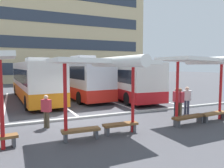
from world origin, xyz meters
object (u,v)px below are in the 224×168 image
object	(u,v)px
coach_bus_2	(78,79)
waiting_shelter_1	(104,64)
waiting_passenger_2	(180,100)
waiting_passenger_3	(187,98)
coach_bus_1	(34,81)
waiting_shelter_2	(205,62)
bench_4	(189,118)
waiting_passenger_1	(46,109)
bench_5	(214,114)
bench_2	(81,132)
waiting_passenger_0	(176,100)
bench_3	(120,126)
coach_bus_3	(121,80)

from	to	relation	value
coach_bus_2	waiting_shelter_1	size ratio (longest dim) A/B	2.24
waiting_passenger_2	waiting_passenger_3	distance (m)	0.85
coach_bus_1	waiting_shelter_2	size ratio (longest dim) A/B	2.84
bench_4	waiting_passenger_1	distance (m)	6.97
waiting_shelter_2	bench_5	distance (m)	2.92
bench_2	waiting_passenger_2	bearing A→B (deg)	13.89
waiting_passenger_1	coach_bus_2	bearing A→B (deg)	65.58
coach_bus_2	waiting_passenger_0	xyz separation A→B (m)	(3.21, -9.57, -0.81)
waiting_passenger_1	bench_3	bearing A→B (deg)	-38.40
bench_2	waiting_passenger_0	xyz separation A→B (m)	(6.29, 1.71, 0.62)
coach_bus_2	waiting_passenger_1	size ratio (longest dim) A/B	6.63
waiting_shelter_1	waiting_passenger_3	world-z (taller)	waiting_shelter_1
waiting_passenger_1	waiting_passenger_2	bearing A→B (deg)	-5.45
bench_4	bench_3	bearing A→B (deg)	176.97
coach_bus_1	waiting_shelter_2	bearing A→B (deg)	-58.50
coach_bus_2	bench_2	size ratio (longest dim) A/B	6.72
bench_4	waiting_passenger_2	size ratio (longest dim) A/B	1.22
coach_bus_1	waiting_passenger_1	bearing A→B (deg)	-91.82
coach_bus_3	coach_bus_2	bearing A→B (deg)	158.29
waiting_shelter_2	bench_4	bearing A→B (deg)	175.98
waiting_shelter_1	waiting_passenger_0	distance (m)	6.08
coach_bus_3	bench_2	bearing A→B (deg)	-124.62
bench_5	waiting_passenger_3	world-z (taller)	waiting_passenger_3
waiting_shelter_2	waiting_passenger_0	xyz separation A→B (m)	(-0.14, 1.87, -2.16)
bench_5	waiting_passenger_3	bearing A→B (deg)	91.77
coach_bus_2	bench_2	xyz separation A→B (m)	(-3.08, -11.28, -1.43)
waiting_passenger_0	waiting_passenger_1	distance (m)	7.31
coach_bus_1	bench_4	distance (m)	13.20
waiting_passenger_2	bench_3	bearing A→B (deg)	-162.12
waiting_shelter_1	waiting_passenger_3	size ratio (longest dim) A/B	2.79
coach_bus_3	bench_4	world-z (taller)	coach_bus_3
waiting_passenger_2	bench_5	bearing A→B (deg)	-62.35
waiting_shelter_2	waiting_passenger_1	distance (m)	8.13
bench_3	waiting_shelter_2	size ratio (longest dim) A/B	0.37
coach_bus_1	bench_2	world-z (taller)	coach_bus_1
waiting_passenger_0	waiting_shelter_2	bearing A→B (deg)	-85.85
waiting_passenger_0	waiting_shelter_1	bearing A→B (deg)	-160.31
coach_bus_2	waiting_passenger_3	world-z (taller)	coach_bus_2
coach_bus_2	waiting_shelter_1	xyz separation A→B (m)	(-2.18, -11.50, 1.26)
coach_bus_3	waiting_passenger_2	world-z (taller)	coach_bus_3
waiting_passenger_0	waiting_passenger_1	xyz separation A→B (m)	(-7.28, 0.60, -0.06)
bench_3	waiting_shelter_1	bearing A→B (deg)	-160.70
waiting_passenger_1	coach_bus_3	bearing A→B (deg)	44.00
waiting_passenger_1	bench_4	bearing A→B (deg)	-20.31
bench_3	bench_5	world-z (taller)	same
waiting_shelter_1	bench_3	xyz separation A→B (m)	(0.90, 0.32, -2.68)
bench_4	waiting_passenger_2	xyz separation A→B (m)	(0.94, 1.70, 0.60)
waiting_shelter_2	bench_4	world-z (taller)	waiting_shelter_2
coach_bus_1	bench_5	xyz separation A→B (m)	(8.03, -11.51, -1.30)
waiting_passenger_2	waiting_passenger_3	world-z (taller)	waiting_passenger_3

